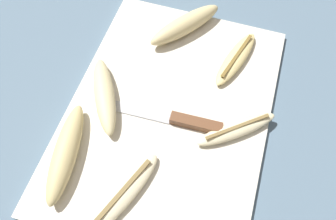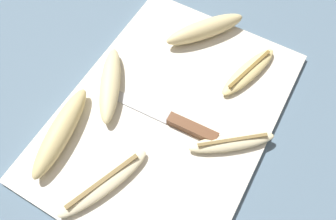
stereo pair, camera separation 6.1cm
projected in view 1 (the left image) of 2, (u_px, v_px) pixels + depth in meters
ground_plane at (168, 115)px, 0.63m from camera, size 4.00×4.00×0.00m
cutting_board at (168, 114)px, 0.63m from camera, size 0.52×0.37×0.01m
knife at (185, 121)px, 0.61m from camera, size 0.03×0.22×0.02m
banana_spotted_left at (66, 152)px, 0.57m from camera, size 0.19×0.07×0.04m
banana_ripe_center at (185, 25)px, 0.70m from camera, size 0.17×0.14×0.04m
banana_soft_right at (105, 95)px, 0.62m from camera, size 0.17×0.12×0.03m
banana_golden_short at (236, 58)px, 0.67m from camera, size 0.16×0.08×0.02m
banana_pale_long at (237, 129)px, 0.60m from camera, size 0.12×0.14×0.02m
banana_bright_far at (122, 194)px, 0.54m from camera, size 0.18×0.10×0.02m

